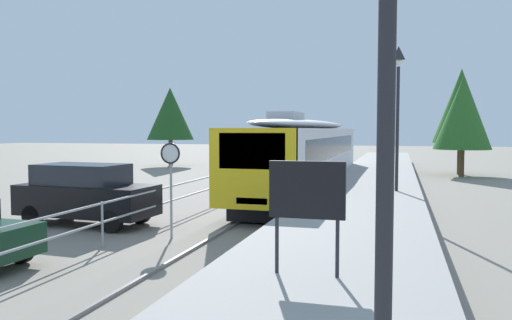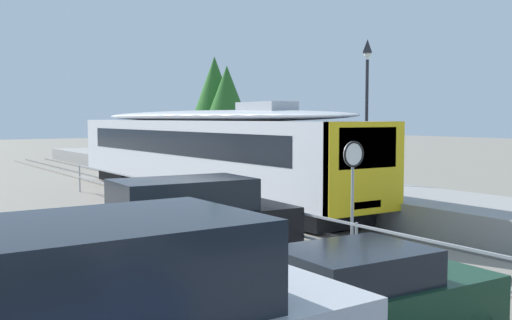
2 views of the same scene
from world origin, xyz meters
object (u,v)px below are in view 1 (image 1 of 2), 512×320
at_px(platform_notice_board, 307,194).
at_px(parked_suv_black, 86,193).
at_px(platform_lamp_mid_platform, 398,91).
at_px(commuter_train, 307,151).
at_px(speed_limit_sign, 171,166).

relative_size(platform_notice_board, parked_suv_black, 0.38).
bearing_deg(platform_lamp_mid_platform, platform_notice_board, -96.28).
bearing_deg(commuter_train, platform_notice_board, -79.87).
bearing_deg(speed_limit_sign, platform_notice_board, -48.34).
relative_size(commuter_train, platform_notice_board, 10.86).
relative_size(speed_limit_sign, parked_suv_black, 0.60).
height_order(platform_notice_board, parked_suv_black, platform_notice_board).
distance_m(commuter_train, platform_notice_board, 17.12).
xyz_separation_m(commuter_train, platform_lamp_mid_platform, (4.30, -5.14, 2.48)).
distance_m(platform_lamp_mid_platform, parked_suv_black, 11.66).
relative_size(platform_lamp_mid_platform, platform_notice_board, 2.97).
bearing_deg(platform_lamp_mid_platform, commuter_train, 129.94).
relative_size(commuter_train, parked_suv_black, 4.16).
height_order(commuter_train, platform_lamp_mid_platform, platform_lamp_mid_platform).
xyz_separation_m(platform_lamp_mid_platform, parked_suv_black, (-9.95, -4.91, -3.56)).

